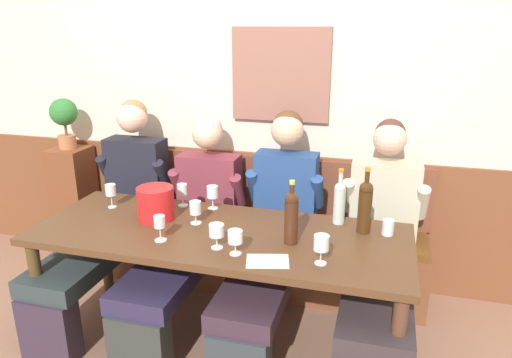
{
  "coord_description": "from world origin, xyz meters",
  "views": [
    {
      "loc": [
        0.86,
        -2.16,
        1.85
      ],
      "look_at": [
        0.13,
        0.44,
        0.95
      ],
      "focal_mm": 32.87,
      "sensor_mm": 36.0,
      "label": 1
    }
  ],
  "objects_px": {
    "wine_bottle_amber_mid": "(291,216)",
    "wine_glass_right_end": "(195,209)",
    "dining_table": "(219,244)",
    "person_center_right_seat": "(190,223)",
    "person_left_seat": "(274,228)",
    "wine_glass_mid_right": "(111,191)",
    "wine_bottle_green_tall": "(365,205)",
    "wine_glass_near_bucket": "(217,231)",
    "wine_glass_by_bottle": "(212,193)",
    "water_tumbler_right": "(388,227)",
    "potted_plant": "(64,117)",
    "wine_glass_left_end": "(160,223)",
    "person_center_left_seat": "(381,244)",
    "wine_bottle_clear_water": "(339,201)",
    "person_right_seat": "(114,208)",
    "wine_glass_mid_left": "(182,190)",
    "ice_bucket": "(156,203)",
    "wine_glass_center_rear": "(235,238)",
    "wall_bench": "(253,249)",
    "wine_glass_center_front": "(321,243)"
  },
  "relations": [
    {
      "from": "wine_glass_center_rear",
      "to": "wine_glass_by_bottle",
      "type": "distance_m",
      "value": 0.64
    },
    {
      "from": "wine_bottle_green_tall",
      "to": "wine_glass_right_end",
      "type": "bearing_deg",
      "value": -171.69
    },
    {
      "from": "wine_bottle_amber_mid",
      "to": "wine_glass_right_end",
      "type": "xyz_separation_m",
      "value": [
        -0.59,
        0.11,
        -0.07
      ]
    },
    {
      "from": "wine_glass_near_bucket",
      "to": "wine_glass_by_bottle",
      "type": "height_order",
      "value": "wine_glass_by_bottle"
    },
    {
      "from": "person_center_right_seat",
      "to": "wine_glass_right_end",
      "type": "xyz_separation_m",
      "value": [
        0.15,
        -0.26,
        0.22
      ]
    },
    {
      "from": "wine_bottle_green_tall",
      "to": "water_tumbler_right",
      "type": "height_order",
      "value": "wine_bottle_green_tall"
    },
    {
      "from": "wine_glass_mid_left",
      "to": "wine_glass_by_bottle",
      "type": "relative_size",
      "value": 0.98
    },
    {
      "from": "person_right_seat",
      "to": "wine_glass_right_end",
      "type": "height_order",
      "value": "person_right_seat"
    },
    {
      "from": "wine_glass_mid_left",
      "to": "wine_glass_center_front",
      "type": "bearing_deg",
      "value": -28.75
    },
    {
      "from": "wine_glass_mid_left",
      "to": "wine_glass_mid_right",
      "type": "relative_size",
      "value": 0.96
    },
    {
      "from": "wall_bench",
      "to": "person_left_seat",
      "type": "height_order",
      "value": "person_left_seat"
    },
    {
      "from": "wine_glass_center_front",
      "to": "water_tumbler_right",
      "type": "xyz_separation_m",
      "value": [
        0.31,
        0.43,
        -0.06
      ]
    },
    {
      "from": "person_center_right_seat",
      "to": "wine_bottle_green_tall",
      "type": "height_order",
      "value": "person_center_right_seat"
    },
    {
      "from": "wine_glass_mid_left",
      "to": "water_tumbler_right",
      "type": "relative_size",
      "value": 1.7
    },
    {
      "from": "person_left_seat",
      "to": "person_right_seat",
      "type": "bearing_deg",
      "value": 179.46
    },
    {
      "from": "wine_glass_mid_left",
      "to": "wine_glass_right_end",
      "type": "distance_m",
      "value": 0.3
    },
    {
      "from": "ice_bucket",
      "to": "wine_glass_center_rear",
      "type": "height_order",
      "value": "ice_bucket"
    },
    {
      "from": "ice_bucket",
      "to": "wine_bottle_green_tall",
      "type": "xyz_separation_m",
      "value": [
        1.21,
        0.14,
        0.06
      ]
    },
    {
      "from": "person_right_seat",
      "to": "wine_glass_center_rear",
      "type": "distance_m",
      "value": 1.24
    },
    {
      "from": "wine_bottle_clear_water",
      "to": "wine_glass_mid_right",
      "type": "distance_m",
      "value": 1.43
    },
    {
      "from": "person_right_seat",
      "to": "potted_plant",
      "type": "height_order",
      "value": "person_right_seat"
    },
    {
      "from": "wine_glass_by_bottle",
      "to": "person_center_right_seat",
      "type": "bearing_deg",
      "value": 175.92
    },
    {
      "from": "person_right_seat",
      "to": "wine_glass_right_end",
      "type": "bearing_deg",
      "value": -20.7
    },
    {
      "from": "water_tumbler_right",
      "to": "potted_plant",
      "type": "xyz_separation_m",
      "value": [
        -2.44,
        0.53,
        0.4
      ]
    },
    {
      "from": "person_left_seat",
      "to": "wine_glass_mid_right",
      "type": "xyz_separation_m",
      "value": [
        -1.03,
        -0.17,
        0.21
      ]
    },
    {
      "from": "wine_bottle_amber_mid",
      "to": "wine_bottle_clear_water",
      "type": "height_order",
      "value": "wine_bottle_amber_mid"
    },
    {
      "from": "wine_bottle_clear_water",
      "to": "wine_glass_mid_right",
      "type": "relative_size",
      "value": 2.16
    },
    {
      "from": "wine_bottle_amber_mid",
      "to": "wine_glass_right_end",
      "type": "distance_m",
      "value": 0.6
    },
    {
      "from": "wine_bottle_clear_water",
      "to": "ice_bucket",
      "type": "bearing_deg",
      "value": -167.78
    },
    {
      "from": "wine_glass_left_end",
      "to": "water_tumbler_right",
      "type": "height_order",
      "value": "wine_glass_left_end"
    },
    {
      "from": "wine_bottle_green_tall",
      "to": "wine_glass_right_end",
      "type": "distance_m",
      "value": 0.97
    },
    {
      "from": "ice_bucket",
      "to": "wine_glass_mid_right",
      "type": "bearing_deg",
      "value": 165.77
    },
    {
      "from": "wine_glass_center_rear",
      "to": "potted_plant",
      "type": "distance_m",
      "value": 1.99
    },
    {
      "from": "dining_table",
      "to": "wine_glass_near_bucket",
      "type": "relative_size",
      "value": 16.04
    },
    {
      "from": "wine_glass_mid_left",
      "to": "wall_bench",
      "type": "bearing_deg",
      "value": 48.05
    },
    {
      "from": "person_right_seat",
      "to": "potted_plant",
      "type": "bearing_deg",
      "value": 147.31
    },
    {
      "from": "person_left_seat",
      "to": "wine_bottle_green_tall",
      "type": "distance_m",
      "value": 0.62
    },
    {
      "from": "person_center_right_seat",
      "to": "person_center_left_seat",
      "type": "distance_m",
      "value": 1.22
    },
    {
      "from": "wine_bottle_clear_water",
      "to": "water_tumbler_right",
      "type": "bearing_deg",
      "value": -17.47
    },
    {
      "from": "wine_glass_center_front",
      "to": "potted_plant",
      "type": "height_order",
      "value": "potted_plant"
    },
    {
      "from": "person_center_right_seat",
      "to": "ice_bucket",
      "type": "xyz_separation_m",
      "value": [
        -0.1,
        -0.26,
        0.23
      ]
    },
    {
      "from": "wine_glass_left_end",
      "to": "wine_bottle_amber_mid",
      "type": "bearing_deg",
      "value": 13.14
    },
    {
      "from": "dining_table",
      "to": "person_center_right_seat",
      "type": "bearing_deg",
      "value": 134.68
    },
    {
      "from": "person_center_left_seat",
      "to": "wine_glass_center_rear",
      "type": "bearing_deg",
      "value": -141.88
    },
    {
      "from": "wine_glass_right_end",
      "to": "person_center_left_seat",
      "type": "bearing_deg",
      "value": 13.41
    },
    {
      "from": "person_center_left_seat",
      "to": "wine_bottle_clear_water",
      "type": "bearing_deg",
      "value": -174.89
    },
    {
      "from": "person_left_seat",
      "to": "wine_bottle_clear_water",
      "type": "distance_m",
      "value": 0.47
    },
    {
      "from": "person_center_right_seat",
      "to": "ice_bucket",
      "type": "relative_size",
      "value": 5.84
    },
    {
      "from": "person_center_right_seat",
      "to": "wine_bottle_clear_water",
      "type": "distance_m",
      "value": 1.0
    },
    {
      "from": "wine_glass_by_bottle",
      "to": "wall_bench",
      "type": "bearing_deg",
      "value": 68.45
    }
  ]
}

